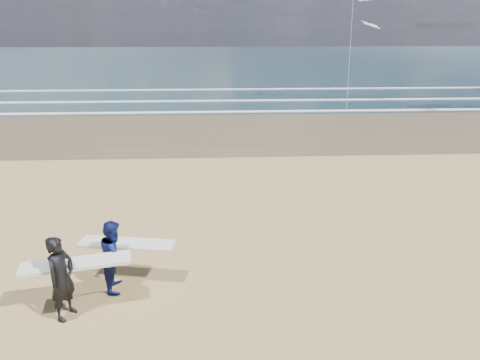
{
  "coord_description": "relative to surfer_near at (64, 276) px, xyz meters",
  "views": [
    {
      "loc": [
        3.67,
        -6.7,
        5.66
      ],
      "look_at": [
        4.33,
        6.0,
        1.07
      ],
      "focal_mm": 32.0,
      "sensor_mm": 36.0,
      "label": 1
    }
  ],
  "objects": [
    {
      "name": "ocean",
      "position": [
        19.49,
        71.1,
        -0.91
      ],
      "size": [
        220.0,
        100.0,
        0.02
      ],
      "primitive_type": "cube",
      "color": "#182E36",
      "rests_on": "ground"
    },
    {
      "name": "foam_breakers",
      "position": [
        19.49,
        27.2,
        -0.87
      ],
      "size": [
        220.0,
        11.7,
        0.05
      ],
      "color": "white",
      "rests_on": "ground"
    },
    {
      "name": "surfer_near",
      "position": [
        0.0,
        0.0,
        0.0
      ],
      "size": [
        2.26,
        1.21,
        1.81
      ],
      "color": "black",
      "rests_on": "ground"
    },
    {
      "name": "surfer_far",
      "position": [
        0.82,
        0.98,
        -0.08
      ],
      "size": [
        2.26,
        1.22,
        1.66
      ],
      "color": "#0D174E",
      "rests_on": "ground"
    },
    {
      "name": "kite_1",
      "position": [
        12.85,
        24.47,
        4.67
      ],
      "size": [
        6.28,
        4.79,
        9.78
      ],
      "color": "slate",
      "rests_on": "ground"
    }
  ]
}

